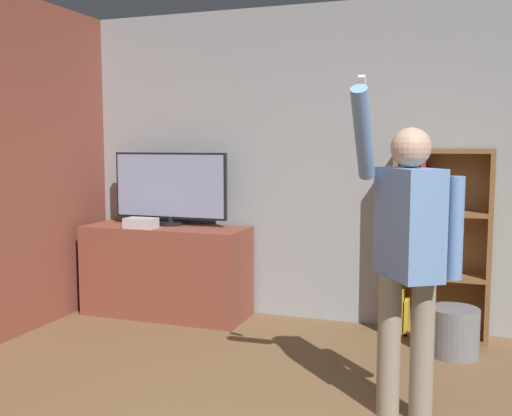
% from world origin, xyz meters
% --- Properties ---
extents(wall_back, '(7.12, 0.09, 2.70)m').
position_xyz_m(wall_back, '(0.01, 2.92, 1.35)').
color(wall_back, '#9EA3A8').
rests_on(wall_back, ground_plane).
extents(tv_ledge, '(1.47, 0.54, 0.80)m').
position_xyz_m(tv_ledge, '(-1.73, 2.57, 0.40)').
color(tv_ledge, brown).
rests_on(tv_ledge, ground_plane).
extents(television, '(1.09, 0.22, 0.65)m').
position_xyz_m(television, '(-1.73, 2.66, 1.14)').
color(television, black).
rests_on(television, tv_ledge).
extents(game_console, '(0.27, 0.16, 0.09)m').
position_xyz_m(game_console, '(-1.88, 2.40, 0.85)').
color(game_console, silver).
rests_on(game_console, tv_ledge).
extents(bookshelf, '(0.74, 0.28, 1.49)m').
position_xyz_m(bookshelf, '(0.53, 2.74, 0.77)').
color(bookshelf, brown).
rests_on(bookshelf, ground_plane).
extents(person, '(0.57, 0.54, 1.88)m').
position_xyz_m(person, '(0.48, 1.20, 0.98)').
color(person, gray).
rests_on(person, ground_plane).
extents(waste_bin, '(0.36, 0.36, 0.35)m').
position_xyz_m(waste_bin, '(0.72, 2.33, 0.17)').
color(waste_bin, gray).
rests_on(waste_bin, ground_plane).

